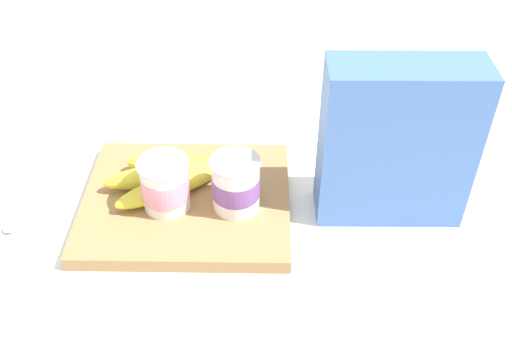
% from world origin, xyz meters
% --- Properties ---
extents(ground_plane, '(2.40, 2.40, 0.00)m').
position_xyz_m(ground_plane, '(0.00, 0.00, 0.00)').
color(ground_plane, white).
extents(cutting_board, '(0.30, 0.26, 0.02)m').
position_xyz_m(cutting_board, '(0.00, 0.00, 0.01)').
color(cutting_board, '#A37A4C').
rests_on(cutting_board, ground_plane).
extents(cereal_box, '(0.21, 0.08, 0.24)m').
position_xyz_m(cereal_box, '(-0.29, -0.00, 0.12)').
color(cereal_box, '#4770B7').
rests_on(cereal_box, ground_plane).
extents(yogurt_cup_front, '(0.07, 0.07, 0.08)m').
position_xyz_m(yogurt_cup_front, '(-0.08, 0.02, 0.06)').
color(yogurt_cup_front, white).
rests_on(yogurt_cup_front, cutting_board).
extents(yogurt_cup_back, '(0.07, 0.07, 0.08)m').
position_xyz_m(yogurt_cup_back, '(0.02, 0.02, 0.06)').
color(yogurt_cup_back, white).
rests_on(yogurt_cup_back, cutting_board).
extents(banana_bunch, '(0.19, 0.13, 0.04)m').
position_xyz_m(banana_bunch, '(0.03, -0.03, 0.04)').
color(banana_bunch, yellow).
rests_on(banana_bunch, cutting_board).
extents(spoon, '(0.03, 0.13, 0.01)m').
position_xyz_m(spoon, '(0.25, 0.02, 0.01)').
color(spoon, silver).
rests_on(spoon, ground_plane).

